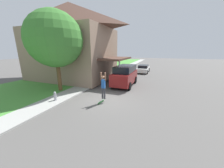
{
  "coord_description": "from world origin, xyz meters",
  "views": [
    {
      "loc": [
        3.9,
        -8.41,
        3.82
      ],
      "look_at": [
        0.16,
        1.11,
        1.05
      ],
      "focal_mm": 20.0,
      "sensor_mm": 36.0,
      "label": 1
    }
  ],
  "objects": [
    {
      "name": "lawn",
      "position": [
        -8.0,
        6.0,
        0.04
      ],
      "size": [
        10.0,
        80.0,
        0.08
      ],
      "color": "#478E38",
      "rests_on": "ground_plane"
    },
    {
      "name": "suv_parked",
      "position": [
        0.29,
        4.73,
        1.17
      ],
      "size": [
        2.03,
        4.72,
        2.21
      ],
      "color": "maroon",
      "rests_on": "ground_plane"
    },
    {
      "name": "skateboard",
      "position": [
        -0.04,
        -0.65,
        0.08
      ],
      "size": [
        0.22,
        0.78,
        0.26
      ],
      "color": "#337F3D",
      "rests_on": "ground_plane"
    },
    {
      "name": "skateboarder",
      "position": [
        0.11,
        -0.49,
        1.34
      ],
      "size": [
        0.41,
        0.23,
        2.01
      ],
      "color": "#38383D",
      "rests_on": "ground_plane"
    },
    {
      "name": "sidewalk",
      "position": [
        -3.6,
        6.0,
        0.05
      ],
      "size": [
        1.8,
        80.0,
        0.1
      ],
      "color": "#9E9E99",
      "rests_on": "ground_plane"
    },
    {
      "name": "fire_hydrant",
      "position": [
        -3.43,
        -1.66,
        0.44
      ],
      "size": [
        0.2,
        0.2,
        0.69
      ],
      "color": "#99999E",
      "rests_on": "sidewalk"
    },
    {
      "name": "lawn_tree_near",
      "position": [
        -5.02,
        0.54,
        4.73
      ],
      "size": [
        4.88,
        4.88,
        7.1
      ],
      "color": "brown",
      "rests_on": "lawn"
    },
    {
      "name": "car_down_street",
      "position": [
        1.0,
        14.18,
        0.65
      ],
      "size": [
        1.91,
        4.45,
        1.32
      ],
      "color": "silver",
      "rests_on": "ground_plane"
    },
    {
      "name": "ground_plane",
      "position": [
        0.0,
        0.0,
        0.0
      ],
      "size": [
        120.0,
        120.0,
        0.0
      ],
      "primitive_type": "plane",
      "color": "#54514F"
    },
    {
      "name": "house",
      "position": [
        -7.43,
        5.72,
        5.0
      ],
      "size": [
        13.1,
        8.29,
        9.48
      ],
      "color": "#89705B",
      "rests_on": "lawn"
    }
  ]
}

